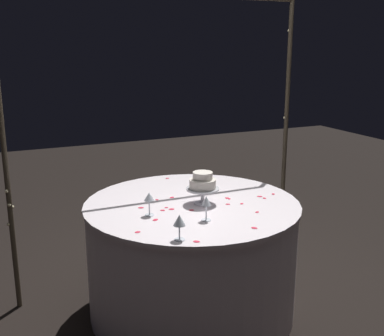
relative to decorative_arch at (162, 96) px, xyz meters
The scene contains 29 objects.
ground_plane 1.55m from the decorative_arch, 90.00° to the right, with size 12.00×12.00×0.00m, color black.
decorative_arch is the anchor object (origin of this frame).
main_table 1.19m from the decorative_arch, 90.00° to the right, with size 1.45×1.45×0.80m.
tiered_cake 0.79m from the decorative_arch, 84.75° to the right, with size 0.22×0.22×0.22m.
wine_glass_0 1.26m from the decorative_arch, 106.45° to the right, with size 0.07×0.07×0.14m.
wine_glass_1 1.04m from the decorative_arch, 93.91° to the right, with size 0.06×0.06×0.15m.
wine_glass_2 0.92m from the decorative_arch, 117.47° to the right, with size 0.06×0.06×0.15m.
rose_petal_0 0.95m from the decorative_arch, 95.58° to the right, with size 0.03×0.02×0.00m, color #E02D47.
rose_petal_1 0.93m from the decorative_arch, 111.23° to the right, with size 0.03×0.02×0.00m, color #E02D47.
rose_petal_2 1.08m from the decorative_arch, 45.63° to the right, with size 0.03×0.02×0.00m, color #E02D47.
rose_petal_3 1.21m from the decorative_arch, 119.03° to the right, with size 0.03×0.02×0.00m, color #E02D47.
rose_petal_4 1.06m from the decorative_arch, 53.59° to the right, with size 0.03×0.02×0.00m, color #E02D47.
rose_petal_5 0.90m from the decorative_arch, 65.24° to the right, with size 0.04×0.03×0.00m, color #E02D47.
rose_petal_6 0.91m from the decorative_arch, 106.05° to the right, with size 0.04×0.03×0.00m, color #E02D47.
rose_petal_7 0.91m from the decorative_arch, 65.57° to the right, with size 0.02×0.02×0.00m, color #E02D47.
rose_petal_8 0.76m from the decorative_arch, 22.31° to the right, with size 0.04×0.03×0.00m, color #E02D47.
rose_petal_9 0.90m from the decorative_arch, 124.49° to the right, with size 0.04×0.03×0.00m, color #E02D47.
rose_petal_10 1.35m from the decorative_arch, 102.19° to the right, with size 0.04×0.03×0.00m, color #E02D47.
rose_petal_11 1.30m from the decorative_arch, 82.90° to the right, with size 0.04×0.03×0.00m, color #E02D47.
rose_petal_12 1.00m from the decorative_arch, 67.57° to the right, with size 0.03×0.02×0.00m, color #E02D47.
rose_petal_13 0.89m from the decorative_arch, 108.95° to the right, with size 0.03×0.02×0.00m, color #E02D47.
rose_petal_14 0.77m from the decorative_arch, 59.18° to the right, with size 0.03×0.02×0.00m, color #E02D47.
rose_petal_15 1.14m from the decorative_arch, 71.58° to the right, with size 0.03×0.02×0.00m, color #E02D47.
rose_petal_16 0.96m from the decorative_arch, 73.43° to the right, with size 0.03×0.02×0.00m, color #E02D47.
rose_petal_17 1.05m from the decorative_arch, 114.18° to the right, with size 0.04×0.03×0.00m, color #E02D47.
rose_petal_18 0.66m from the decorative_arch, 49.89° to the left, with size 0.03×0.02×0.00m, color #E02D47.
rose_petal_19 0.79m from the decorative_arch, 116.52° to the right, with size 0.02×0.02×0.00m, color #E02D47.
rose_petal_20 1.02m from the decorative_arch, 52.12° to the right, with size 0.04×0.03×0.00m, color #E02D47.
rose_petal_21 0.77m from the decorative_arch, 102.15° to the right, with size 0.04×0.02×0.00m, color #E02D47.
Camera 1 is at (-1.25, -2.76, 1.82)m, focal length 44.51 mm.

